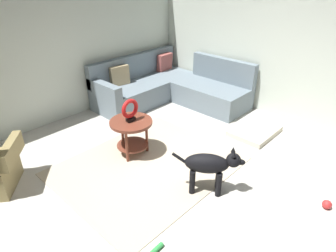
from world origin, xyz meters
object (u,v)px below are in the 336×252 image
Objects in this scene: dog_toy_ball at (327,205)px; sectional_couch at (169,88)px; dog_toy_rope at (156,249)px; dog_bed_mat at (255,131)px; torus_sculpture at (130,110)px; dog at (210,165)px; side_table at (131,129)px.

sectional_couch is at bearing 73.64° from dog_toy_ball.
dog_bed_mat is at bearing 9.28° from dog_toy_rope.
dog is at bearing -85.80° from torus_sculpture.
dog_bed_mat is at bearing 55.59° from dog_toy_ball.
sectional_couch is at bearing 41.21° from dog_toy_rope.
torus_sculpture is at bearing 150.16° from dog_bed_mat.
dog is at bearing 120.46° from dog_toy_ball.
dog_bed_mat is at bearing -29.84° from torus_sculpture.
sectional_couch is 6.90× the size of torus_sculpture.
sectional_couch reaches higher than side_table.
dog_toy_ball is at bearing -72.48° from side_table.
side_table is 3.57× the size of dog_toy_rope.
dog is at bearing -85.80° from side_table.
dog is at bearing 8.50° from dog_toy_rope.
dog is (-1.67, -2.23, 0.09)m from sectional_couch.
torus_sculpture is at bearing 107.52° from dog_toy_ball.
dog_toy_rope is at bearing 150.06° from dog_toy_ball.
dog_toy_rope is at bearing -138.79° from sectional_couch.
dog_bed_mat is (1.76, -1.01, -0.67)m from torus_sculpture.
sectional_couch reaches higher than dog_toy_rope.
dog_bed_mat is 1.75m from dog_toy_ball.
side_table is at bearing 150.16° from dog_bed_mat.
torus_sculpture is at bearing -121.95° from dog.
dog is 6.84× the size of dog_toy_ball.
dog reaches higher than dog_bed_mat.
torus_sculpture reaches higher than dog.
torus_sculpture is at bearing 56.66° from dog_toy_rope.
dog_toy_rope is at bearing -170.72° from dog_bed_mat.
dog_bed_mat is (-0.01, -1.94, -0.24)m from sectional_couch.
dog_toy_rope is (-1.73, 1.00, -0.03)m from dog_toy_ball.
torus_sculpture is 2.14m from dog_bed_mat.
sectional_couch reaches higher than dog_bed_mat.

